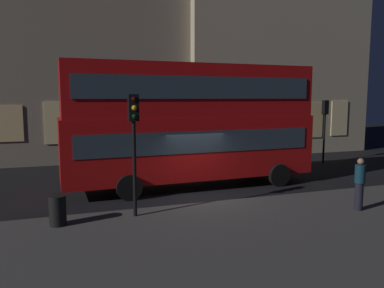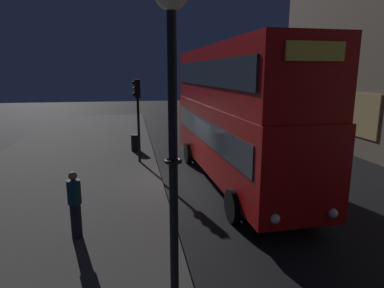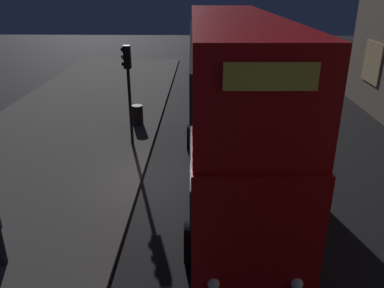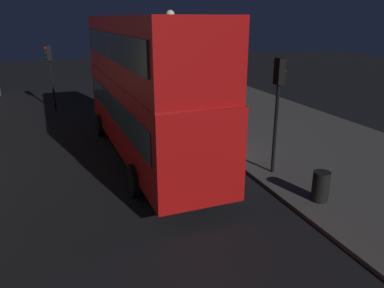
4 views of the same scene
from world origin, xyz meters
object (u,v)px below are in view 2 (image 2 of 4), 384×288
pedestrian (75,204)px  street_lamp (172,88)px  litter_bin (136,143)px  traffic_light_near_kerb (137,103)px  double_decker_bus (234,108)px

pedestrian → street_lamp: bearing=74.0°
litter_bin → traffic_light_near_kerb: bearing=3.1°
traffic_light_near_kerb → pedestrian: bearing=-15.6°
pedestrian → traffic_light_near_kerb: bearing=-150.5°
street_lamp → double_decker_bus: bearing=156.2°
traffic_light_near_kerb → pedestrian: 7.83m
double_decker_bus → litter_bin: bearing=-146.9°
double_decker_bus → street_lamp: bearing=-25.5°
traffic_light_near_kerb → street_lamp: 11.05m
traffic_light_near_kerb → litter_bin: (-2.38, -0.13, -2.38)m
double_decker_bus → litter_bin: 7.20m
traffic_light_near_kerb → litter_bin: bearing=-178.7°
street_lamp → pedestrian: size_ratio=3.11×
litter_bin → pedestrian: bearing=-9.8°
traffic_light_near_kerb → litter_bin: traffic_light_near_kerb is taller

